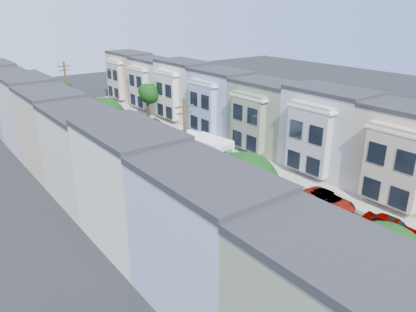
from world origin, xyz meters
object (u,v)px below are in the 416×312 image
Objects in this scene: utility_pole_near at (186,163)px; fedex_truck at (203,150)px; utility_pole_far at (68,102)px; parked_right_b at (329,200)px; parked_right_c at (192,140)px; tree_d at (104,120)px; parked_left_c at (211,214)px; tree_b at (243,188)px; tree_c at (168,158)px; parked_left_d at (137,168)px; tree_a at (380,271)px; parked_left_b at (311,279)px; tree_far_r at (149,94)px; tree_e at (60,99)px; parked_right_d at (155,124)px; parked_right_a at (392,227)px.

fedex_truck is (8.26, 8.94, -3.27)m from utility_pole_near.
utility_pole_far reaches higher than parked_right_b.
parked_right_c is at bearing 57.92° from fedex_truck.
parked_left_c is (1.40, -16.72, -4.39)m from tree_d.
tree_b reaches higher than tree_c.
tree_b is at bearing -100.20° from parked_left_d.
parked_left_d is (1.40, -14.94, -4.40)m from utility_pole_far.
tree_b is (-0.00, 9.77, 0.74)m from tree_a.
parked_left_c is 19.15m from parked_right_c.
tree_a is at bearing -90.00° from utility_pole_far.
parked_right_b is at bearing -18.86° from parked_left_c.
utility_pole_far is at bearing 89.99° from tree_d.
tree_c reaches higher than parked_left_d.
parked_right_b is at bearing -65.06° from parked_left_d.
utility_pole_near is at bearing -139.09° from fedex_truck.
utility_pole_near is at bearing -102.88° from parked_left_d.
parked_left_b is at bearing -84.32° from tree_c.
parked_left_d is 19.25m from parked_right_b.
tree_a is at bearing -90.01° from utility_pole_near.
parked_left_b is 11.53m from parked_right_b.
parked_left_b is at bearing -106.17° from tree_far_r.
utility_pole_far is at bearing 90.00° from utility_pole_near.
tree_far_r is at bearing 69.73° from tree_b.
tree_a reaches higher than parked_left_d.
utility_pole_far is 2.23× the size of parked_left_d.
utility_pole_near is 11.98m from parked_left_d.
tree_b is 1.61× the size of parked_right_b.
tree_e is 1.51× the size of parked_right_b.
tree_e is 13.24m from tree_far_r.
parked_right_c is at bearing 16.48° from parked_left_d.
parked_right_d is at bearing 62.61° from tree_c.
utility_pole_far is (-13.19, -3.10, 1.19)m from tree_far_r.
fedex_truck reaches higher than parked_right_a.
tree_b is at bearing 151.90° from parked_right_a.
tree_b is 1.11× the size of fedex_truck.
tree_b is 13.01m from parked_right_a.
utility_pole_near reaches higher than tree_far_r.
tree_c is 1.54× the size of parked_right_a.
tree_a is at bearing -90.00° from tree_b.
tree_c is at bearing 97.50° from parked_left_b.
parked_left_c is at bearing -129.89° from fedex_truck.
parked_left_d is 10.58m from parked_right_c.
fedex_truck reaches higher than parked_right_d.
tree_e is 0.73× the size of utility_pole_near.
utility_pole_far reaches higher than fedex_truck.
tree_far_r is 0.55× the size of utility_pole_near.
parked_left_d is 0.98× the size of parked_right_d.
parked_right_b is at bearing 33.58° from parked_left_b.
parked_left_c is (1.40, -1.41, -4.38)m from utility_pole_near.
parked_right_d is at bearing 69.99° from tree_b.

